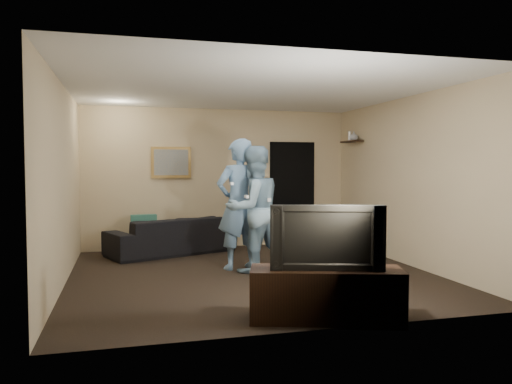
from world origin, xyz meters
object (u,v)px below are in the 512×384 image
object	(u,v)px
television	(326,236)
sofa	(171,236)
wii_player_left	(239,204)
tv_console	(326,295)
wii_player_right	(254,209)

from	to	relation	value
television	sofa	bearing A→B (deg)	122.49
television	wii_player_left	world-z (taller)	wii_player_left
tv_console	wii_player_left	world-z (taller)	wii_player_left
wii_player_left	wii_player_right	bearing A→B (deg)	-55.97
wii_player_left	sofa	bearing A→B (deg)	118.82
wii_player_right	television	bearing A→B (deg)	-87.11
sofa	wii_player_left	size ratio (longest dim) A/B	1.13
sofa	television	xyz separation A→B (m)	(1.14, -4.20, 0.52)
wii_player_right	tv_console	bearing A→B (deg)	-87.11
tv_console	wii_player_right	bearing A→B (deg)	110.14
sofa	wii_player_left	xyz separation A→B (m)	(0.86, -1.56, 0.65)
wii_player_left	wii_player_right	xyz separation A→B (m)	(0.16, -0.24, -0.06)
wii_player_left	television	bearing A→B (deg)	-83.83
tv_console	wii_player_left	xyz separation A→B (m)	(-0.29, 2.64, 0.72)
television	wii_player_right	bearing A→B (deg)	110.14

